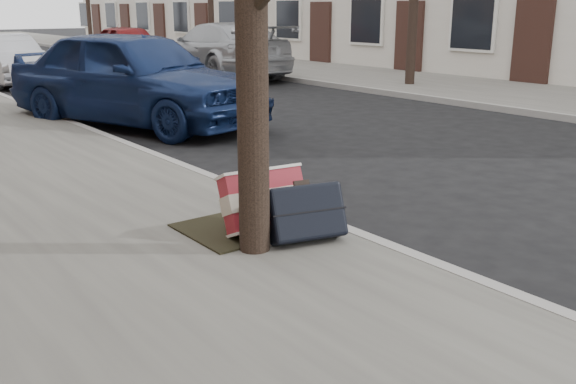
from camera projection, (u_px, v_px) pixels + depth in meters
ground at (500, 232)px, 5.68m from camera, size 120.00×120.00×0.00m
far_sidewalk at (257, 64)px, 21.66m from camera, size 4.00×70.00×0.12m
dirt_patch at (237, 228)px, 5.39m from camera, size 0.85×0.85×0.02m
suitcase_red at (264, 200)px, 5.27m from camera, size 0.73×0.46×0.53m
suitcase_navy at (306, 212)px, 5.05m from camera, size 0.68×0.50×0.48m
car_near_front at (136, 77)px, 10.58m from camera, size 3.37×5.08×1.61m
car_near_mid at (6, 60)px, 16.42m from camera, size 1.52×3.86×1.25m
car_far_front at (220, 50)px, 18.04m from camera, size 2.49×5.39×1.53m
car_far_back at (121, 44)px, 22.61m from camera, size 1.74×4.03×1.36m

